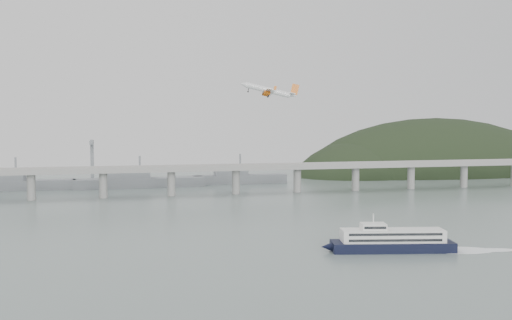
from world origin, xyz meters
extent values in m
plane|color=slate|center=(0.00, 0.00, 0.00)|extent=(900.00, 900.00, 0.00)
cube|color=gray|center=(0.00, 200.00, 20.00)|extent=(800.00, 22.00, 2.20)
cube|color=gray|center=(0.00, 189.50, 22.00)|extent=(800.00, 0.60, 1.80)
cube|color=gray|center=(0.00, 210.50, 22.00)|extent=(800.00, 0.60, 1.80)
cylinder|color=gray|center=(-130.00, 200.00, 9.50)|extent=(6.00, 6.00, 21.00)
cylinder|color=gray|center=(-80.00, 200.00, 9.50)|extent=(6.00, 6.00, 21.00)
cylinder|color=gray|center=(-30.00, 200.00, 9.50)|extent=(6.00, 6.00, 21.00)
cylinder|color=gray|center=(20.00, 200.00, 9.50)|extent=(6.00, 6.00, 21.00)
cylinder|color=gray|center=(70.00, 200.00, 9.50)|extent=(6.00, 6.00, 21.00)
cylinder|color=gray|center=(120.00, 200.00, 9.50)|extent=(6.00, 6.00, 21.00)
cylinder|color=gray|center=(170.00, 200.00, 9.50)|extent=(6.00, 6.00, 21.00)
cylinder|color=gray|center=(220.00, 200.00, 9.50)|extent=(6.00, 6.00, 21.00)
ellipsoid|color=black|center=(270.00, 330.00, -18.00)|extent=(320.00, 150.00, 156.00)
ellipsoid|color=black|center=(175.00, 320.00, -12.00)|extent=(140.00, 110.00, 96.00)
ellipsoid|color=black|center=(360.00, 340.00, -25.00)|extent=(220.00, 140.00, 120.00)
cube|color=slate|center=(-150.00, 270.00, 4.00)|extent=(95.67, 20.15, 8.00)
cube|color=slate|center=(-159.50, 270.00, 12.00)|extent=(33.90, 15.02, 8.00)
cylinder|color=slate|center=(-150.00, 270.00, 20.00)|extent=(1.60, 1.60, 14.00)
cube|color=slate|center=(-50.00, 265.00, 4.00)|extent=(110.55, 21.43, 8.00)
cube|color=slate|center=(-61.00, 265.00, 12.00)|extent=(39.01, 16.73, 8.00)
cylinder|color=slate|center=(-50.00, 265.00, 20.00)|extent=(1.60, 1.60, 14.00)
cube|color=slate|center=(40.00, 275.00, 4.00)|extent=(85.00, 13.60, 8.00)
cube|color=slate|center=(31.50, 275.00, 12.00)|extent=(29.75, 11.90, 8.00)
cylinder|color=slate|center=(40.00, 275.00, 20.00)|extent=(1.60, 1.60, 14.00)
cube|color=slate|center=(-90.00, 300.00, 20.00)|extent=(3.00, 3.00, 40.00)
cube|color=slate|center=(-90.00, 290.00, 38.00)|extent=(3.00, 28.00, 3.00)
cube|color=black|center=(43.52, -16.65, 2.12)|extent=(54.60, 23.27, 4.25)
cone|color=black|center=(15.43, -10.83, 2.12)|extent=(6.06, 5.24, 4.25)
cube|color=silver|center=(43.52, -16.65, 6.91)|extent=(45.85, 19.46, 5.31)
cube|color=black|center=(42.43, -21.91, 8.29)|extent=(39.57, 8.36, 1.06)
cube|color=black|center=(42.43, -21.91, 5.74)|extent=(39.57, 8.36, 1.06)
cube|color=black|center=(44.61, -11.40, 8.29)|extent=(39.57, 8.36, 1.06)
cube|color=black|center=(44.61, -11.40, 5.74)|extent=(39.57, 8.36, 1.06)
cube|color=silver|center=(35.20, -14.93, 10.94)|extent=(11.91, 9.44, 2.76)
cube|color=black|center=(34.43, -18.62, 10.94)|extent=(9.39, 2.07, 1.06)
cylinder|color=silver|center=(35.20, -14.93, 14.34)|extent=(0.63, 0.63, 4.25)
ellipsoid|color=white|center=(72.65, -22.69, 0.05)|extent=(33.07, 21.19, 0.21)
ellipsoid|color=white|center=(87.21, -25.71, 0.05)|extent=(24.02, 12.15, 0.21)
cylinder|color=white|center=(20.32, 106.11, 75.78)|extent=(27.54, 10.11, 9.81)
cone|color=white|center=(5.35, 109.04, 79.41)|extent=(5.35, 4.51, 4.38)
cone|color=white|center=(35.88, 103.09, 72.52)|extent=(6.02, 4.31, 4.61)
cube|color=white|center=(21.03, 105.92, 74.60)|extent=(10.75, 33.65, 3.16)
cube|color=white|center=(35.10, 103.28, 73.41)|extent=(5.17, 12.14, 1.56)
cube|color=orange|center=(36.80, 103.12, 76.33)|extent=(5.78, 1.21, 7.23)
cylinder|color=orange|center=(20.27, 111.48, 73.34)|extent=(4.94, 3.27, 3.17)
cylinder|color=black|center=(18.30, 111.86, 73.81)|extent=(1.29, 2.35, 2.28)
cube|color=white|center=(20.50, 111.49, 74.29)|extent=(2.66, 0.71, 1.72)
cylinder|color=orange|center=(18.33, 100.89, 73.89)|extent=(4.94, 3.27, 3.17)
cylinder|color=black|center=(16.36, 101.27, 74.36)|extent=(1.29, 2.35, 2.28)
cube|color=white|center=(18.56, 100.90, 74.84)|extent=(2.66, 0.71, 1.72)
cylinder|color=black|center=(21.07, 108.41, 72.76)|extent=(0.96, 0.43, 2.38)
cylinder|color=black|center=(20.81, 108.40, 71.71)|extent=(1.35, 0.59, 1.32)
cylinder|color=black|center=(20.15, 103.40, 73.02)|extent=(0.96, 0.43, 2.38)
cylinder|color=black|center=(19.90, 103.40, 71.97)|extent=(1.35, 0.59, 1.32)
cylinder|color=black|center=(8.45, 108.29, 75.84)|extent=(0.96, 0.43, 2.38)
cylinder|color=black|center=(8.19, 108.28, 74.79)|extent=(1.35, 0.59, 1.32)
cube|color=orange|center=(26.17, 121.93, 74.45)|extent=(2.09, 0.50, 2.66)
cube|color=orange|center=(20.18, 89.20, 76.14)|extent=(2.09, 0.50, 2.66)
camera|label=1|loc=(-76.54, -252.58, 56.72)|focal=42.00mm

